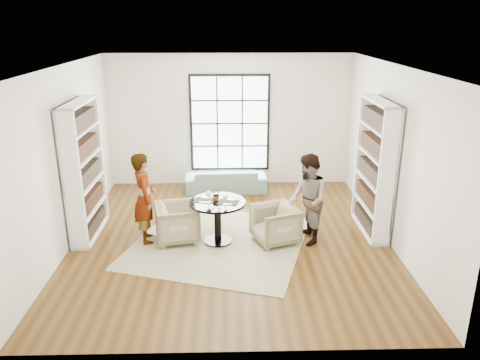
{
  "coord_description": "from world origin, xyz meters",
  "views": [
    {
      "loc": [
        -0.04,
        -7.53,
        3.7
      ],
      "look_at": [
        0.17,
        0.4,
        0.96
      ],
      "focal_mm": 35.0,
      "sensor_mm": 36.0,
      "label": 1
    }
  ],
  "objects_px": {
    "armchair_left": "(178,223)",
    "pedestal_table": "(218,213)",
    "wine_glass_left": "(209,194)",
    "flower_centerpiece": "(217,194)",
    "sofa": "(226,180)",
    "armchair_right": "(275,224)",
    "wine_glass_right": "(226,197)",
    "person_left": "(144,198)",
    "person_right": "(308,199)"
  },
  "relations": [
    {
      "from": "sofa",
      "to": "person_left",
      "type": "distance_m",
      "value": 2.9
    },
    {
      "from": "sofa",
      "to": "person_right",
      "type": "distance_m",
      "value": 3.0
    },
    {
      "from": "sofa",
      "to": "wine_glass_right",
      "type": "relative_size",
      "value": 9.31
    },
    {
      "from": "armchair_right",
      "to": "wine_glass_right",
      "type": "bearing_deg",
      "value": -99.57
    },
    {
      "from": "wine_glass_right",
      "to": "person_left",
      "type": "bearing_deg",
      "value": 169.54
    },
    {
      "from": "pedestal_table",
      "to": "wine_glass_right",
      "type": "distance_m",
      "value": 0.41
    },
    {
      "from": "flower_centerpiece",
      "to": "pedestal_table",
      "type": "bearing_deg",
      "value": -78.16
    },
    {
      "from": "wine_glass_left",
      "to": "flower_centerpiece",
      "type": "bearing_deg",
      "value": 45.21
    },
    {
      "from": "pedestal_table",
      "to": "person_right",
      "type": "distance_m",
      "value": 1.56
    },
    {
      "from": "armchair_right",
      "to": "wine_glass_right",
      "type": "xyz_separation_m",
      "value": [
        -0.85,
        -0.16,
        0.57
      ]
    },
    {
      "from": "flower_centerpiece",
      "to": "person_left",
      "type": "bearing_deg",
      "value": 178.84
    },
    {
      "from": "person_right",
      "to": "wine_glass_left",
      "type": "bearing_deg",
      "value": -96.81
    },
    {
      "from": "armchair_left",
      "to": "wine_glass_right",
      "type": "height_order",
      "value": "wine_glass_right"
    },
    {
      "from": "armchair_right",
      "to": "person_right",
      "type": "xyz_separation_m",
      "value": [
        0.55,
        -0.0,
        0.46
      ]
    },
    {
      "from": "sofa",
      "to": "armchair_left",
      "type": "xyz_separation_m",
      "value": [
        -0.83,
        -2.49,
        0.08
      ]
    },
    {
      "from": "armchair_left",
      "to": "pedestal_table",
      "type": "bearing_deg",
      "value": -109.46
    },
    {
      "from": "wine_glass_right",
      "to": "flower_centerpiece",
      "type": "distance_m",
      "value": 0.28
    },
    {
      "from": "sofa",
      "to": "armchair_right",
      "type": "xyz_separation_m",
      "value": [
        0.86,
        -2.59,
        0.07
      ]
    },
    {
      "from": "armchair_right",
      "to": "person_left",
      "type": "xyz_separation_m",
      "value": [
        -2.24,
        0.1,
        0.47
      ]
    },
    {
      "from": "sofa",
      "to": "wine_glass_left",
      "type": "distance_m",
      "value": 2.74
    },
    {
      "from": "pedestal_table",
      "to": "armchair_left",
      "type": "distance_m",
      "value": 0.74
    },
    {
      "from": "sofa",
      "to": "wine_glass_right",
      "type": "bearing_deg",
      "value": 87.41
    },
    {
      "from": "pedestal_table",
      "to": "sofa",
      "type": "bearing_deg",
      "value": 87.07
    },
    {
      "from": "wine_glass_left",
      "to": "flower_centerpiece",
      "type": "relative_size",
      "value": 1.02
    },
    {
      "from": "pedestal_table",
      "to": "armchair_left",
      "type": "xyz_separation_m",
      "value": [
        -0.7,
        0.09,
        -0.22
      ]
    },
    {
      "from": "armchair_right",
      "to": "wine_glass_right",
      "type": "distance_m",
      "value": 1.04
    },
    {
      "from": "sofa",
      "to": "pedestal_table",
      "type": "bearing_deg",
      "value": 84.26
    },
    {
      "from": "wine_glass_left",
      "to": "wine_glass_right",
      "type": "bearing_deg",
      "value": -19.43
    },
    {
      "from": "pedestal_table",
      "to": "wine_glass_left",
      "type": "height_order",
      "value": "wine_glass_left"
    },
    {
      "from": "person_left",
      "to": "flower_centerpiece",
      "type": "xyz_separation_m",
      "value": [
        1.24,
        -0.03,
        0.07
      ]
    },
    {
      "from": "pedestal_table",
      "to": "wine_glass_left",
      "type": "relative_size",
      "value": 4.45
    },
    {
      "from": "wine_glass_right",
      "to": "flower_centerpiece",
      "type": "xyz_separation_m",
      "value": [
        -0.16,
        0.23,
        -0.03
      ]
    },
    {
      "from": "sofa",
      "to": "person_right",
      "type": "xyz_separation_m",
      "value": [
        1.41,
        -2.59,
        0.53
      ]
    },
    {
      "from": "sofa",
      "to": "armchair_right",
      "type": "bearing_deg",
      "value": 105.55
    },
    {
      "from": "flower_centerpiece",
      "to": "wine_glass_left",
      "type": "bearing_deg",
      "value": -134.79
    },
    {
      "from": "wine_glass_left",
      "to": "sofa",
      "type": "bearing_deg",
      "value": 84.04
    },
    {
      "from": "armchair_right",
      "to": "flower_centerpiece",
      "type": "bearing_deg",
      "value": -114.28
    },
    {
      "from": "armchair_left",
      "to": "wine_glass_left",
      "type": "height_order",
      "value": "wine_glass_left"
    },
    {
      "from": "person_right",
      "to": "wine_glass_left",
      "type": "xyz_separation_m",
      "value": [
        -1.69,
        -0.05,
        0.13
      ]
    },
    {
      "from": "person_left",
      "to": "flower_centerpiece",
      "type": "relative_size",
      "value": 7.59
    },
    {
      "from": "pedestal_table",
      "to": "wine_glass_left",
      "type": "xyz_separation_m",
      "value": [
        -0.14,
        -0.06,
        0.37
      ]
    },
    {
      "from": "armchair_right",
      "to": "person_right",
      "type": "relative_size",
      "value": 0.46
    },
    {
      "from": "armchair_right",
      "to": "person_left",
      "type": "bearing_deg",
      "value": -112.54
    },
    {
      "from": "pedestal_table",
      "to": "armchair_left",
      "type": "relative_size",
      "value": 1.29
    },
    {
      "from": "wine_glass_left",
      "to": "armchair_right",
      "type": "bearing_deg",
      "value": 2.76
    },
    {
      "from": "armchair_right",
      "to": "flower_centerpiece",
      "type": "distance_m",
      "value": 1.15
    },
    {
      "from": "person_right",
      "to": "flower_centerpiece",
      "type": "xyz_separation_m",
      "value": [
        -1.56,
        0.08,
        0.08
      ]
    },
    {
      "from": "sofa",
      "to": "person_left",
      "type": "height_order",
      "value": "person_left"
    },
    {
      "from": "pedestal_table",
      "to": "armchair_right",
      "type": "distance_m",
      "value": 1.02
    },
    {
      "from": "armchair_right",
      "to": "wine_glass_left",
      "type": "relative_size",
      "value": 3.35
    }
  ]
}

